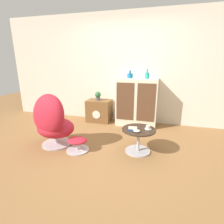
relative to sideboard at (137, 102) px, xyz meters
The scene contains 13 objects.
ground_plane 1.57m from the sideboard, 102.87° to the right, with size 12.00×12.00×0.00m, color olive.
wall_back 0.85m from the sideboard, 140.96° to the left, with size 6.40×0.06×2.60m.
sideboard is the anchor object (origin of this frame).
tv_console 0.99m from the sideboard, behind, with size 0.59×0.44×0.55m.
egg_chair 1.98m from the sideboard, 130.55° to the right, with size 0.87×0.83×0.99m.
ottoman 1.80m from the sideboard, 116.78° to the right, with size 0.39×0.39×0.23m.
coffee_table 1.37m from the sideboard, 80.34° to the right, with size 0.57×0.57×0.41m.
vase_leftmost 0.64m from the sideboard, behind, with size 0.13×0.13×0.17m.
vase_inner_left 0.67m from the sideboard, ahead, with size 0.10×0.10×0.22m.
potted_plant 0.98m from the sideboard, behind, with size 0.15×0.15×0.21m.
teacup 1.33m from the sideboard, 73.64° to the right, with size 0.12×0.12×0.06m.
book_stack 1.39m from the sideboard, 84.42° to the right, with size 0.16×0.12×0.04m.
bowl 1.46m from the sideboard, 81.80° to the right, with size 0.11×0.11×0.04m.
Camera 1 is at (0.85, -2.60, 1.50)m, focal length 28.00 mm.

